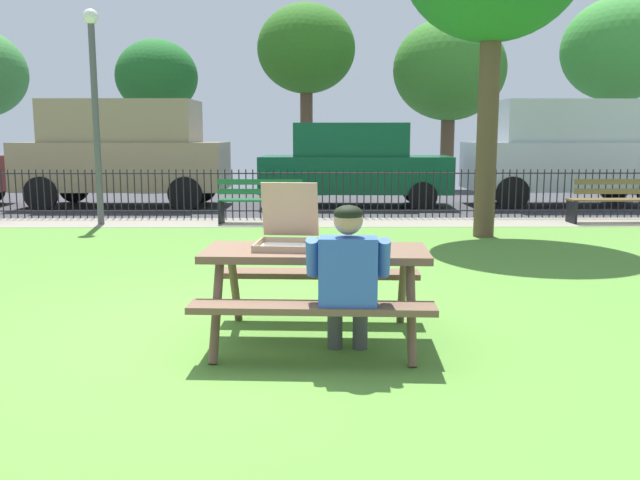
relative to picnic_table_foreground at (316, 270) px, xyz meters
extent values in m
cube|color=#578D36|center=(-0.82, 2.17, -0.61)|extent=(28.00, 12.05, 0.02)
cube|color=gray|center=(-0.82, 7.50, -0.60)|extent=(28.00, 1.40, 0.01)
cube|color=#38383D|center=(-0.82, 11.67, -0.60)|extent=(28.00, 6.94, 0.01)
cube|color=brown|center=(0.00, 0.00, 0.14)|extent=(1.84, 0.85, 0.06)
cube|color=brown|center=(-0.03, -0.60, -0.16)|extent=(1.81, 0.37, 0.05)
cube|color=brown|center=(0.03, 0.60, -0.16)|extent=(1.81, 0.37, 0.05)
cylinder|color=brown|center=(-0.76, -0.38, -0.24)|extent=(0.09, 0.44, 0.74)
cylinder|color=brown|center=(-0.72, 0.45, -0.24)|extent=(0.09, 0.44, 0.74)
cylinder|color=brown|center=(0.72, -0.45, -0.24)|extent=(0.09, 0.44, 0.74)
cylinder|color=brown|center=(0.76, 0.38, -0.24)|extent=(0.09, 0.44, 0.74)
cube|color=tan|center=(-0.24, 0.03, 0.18)|extent=(0.52, 0.52, 0.01)
cube|color=silver|center=(-0.24, 0.03, 0.19)|extent=(0.48, 0.48, 0.00)
cube|color=tan|center=(-0.27, -0.20, 0.21)|extent=(0.47, 0.07, 0.04)
cube|color=tan|center=(-0.22, 0.26, 0.21)|extent=(0.47, 0.07, 0.04)
cube|color=tan|center=(-0.47, 0.05, 0.21)|extent=(0.07, 0.47, 0.04)
cube|color=tan|center=(-0.01, 0.00, 0.21)|extent=(0.07, 0.47, 0.04)
cube|color=tan|center=(-0.22, 0.27, 0.47)|extent=(0.48, 0.18, 0.46)
pyramid|color=#EFD158|center=(0.22, 0.06, 0.18)|extent=(0.21, 0.25, 0.01)
cube|color=tan|center=(0.19, 0.16, 0.18)|extent=(0.16, 0.08, 0.02)
cylinder|color=#464646|center=(0.15, -0.19, -0.38)|extent=(0.12, 0.12, 0.44)
cylinder|color=#464646|center=(0.14, -0.40, -0.13)|extent=(0.17, 0.43, 0.15)
cylinder|color=#464646|center=(0.35, -0.20, -0.38)|extent=(0.12, 0.12, 0.44)
cylinder|color=#464646|center=(0.34, -0.41, -0.13)|extent=(0.17, 0.43, 0.15)
cube|color=#3359B2|center=(0.23, -0.61, 0.10)|extent=(0.43, 0.24, 0.52)
cylinder|color=#3359B2|center=(-0.03, -0.55, 0.21)|extent=(0.10, 0.21, 0.31)
cylinder|color=#3359B2|center=(0.49, -0.58, 0.21)|extent=(0.10, 0.21, 0.31)
sphere|color=tan|center=(0.23, -0.59, 0.48)|extent=(0.21, 0.21, 0.21)
ellipsoid|color=black|center=(0.23, -0.60, 0.53)|extent=(0.21, 0.20, 0.12)
cylinder|color=black|center=(-0.82, 8.20, 0.31)|extent=(18.12, 0.03, 0.03)
cylinder|color=black|center=(-0.82, 8.20, -0.45)|extent=(18.12, 0.03, 0.03)
cylinder|color=black|center=(-6.30, 8.20, -0.10)|extent=(0.02, 0.02, 0.98)
cylinder|color=black|center=(-6.16, 8.20, -0.10)|extent=(0.02, 0.02, 0.98)
cylinder|color=black|center=(-6.02, 8.20, -0.10)|extent=(0.02, 0.02, 0.98)
cylinder|color=black|center=(-5.88, 8.20, -0.10)|extent=(0.02, 0.02, 0.98)
cylinder|color=black|center=(-5.73, 8.20, -0.10)|extent=(0.02, 0.02, 0.98)
cylinder|color=black|center=(-5.59, 8.20, -0.10)|extent=(0.02, 0.02, 0.98)
cylinder|color=black|center=(-5.45, 8.20, -0.10)|extent=(0.02, 0.02, 0.98)
cylinder|color=black|center=(-5.31, 8.20, -0.10)|extent=(0.02, 0.02, 0.98)
cylinder|color=black|center=(-5.17, 8.20, -0.10)|extent=(0.02, 0.02, 0.98)
cylinder|color=black|center=(-5.03, 8.20, -0.10)|extent=(0.02, 0.02, 0.98)
cylinder|color=black|center=(-4.89, 8.20, -0.10)|extent=(0.02, 0.02, 0.98)
cylinder|color=black|center=(-4.75, 8.20, -0.10)|extent=(0.02, 0.02, 0.98)
cylinder|color=black|center=(-4.61, 8.20, -0.10)|extent=(0.02, 0.02, 0.98)
cylinder|color=black|center=(-4.47, 8.20, -0.10)|extent=(0.02, 0.02, 0.98)
cylinder|color=black|center=(-4.33, 8.20, -0.10)|extent=(0.02, 0.02, 0.98)
cylinder|color=black|center=(-4.19, 8.20, -0.10)|extent=(0.02, 0.02, 0.98)
cylinder|color=black|center=(-4.05, 8.20, -0.10)|extent=(0.02, 0.02, 0.98)
cylinder|color=black|center=(-3.91, 8.20, -0.10)|extent=(0.02, 0.02, 0.98)
cylinder|color=black|center=(-3.77, 8.20, -0.10)|extent=(0.02, 0.02, 0.98)
cylinder|color=black|center=(-3.63, 8.20, -0.10)|extent=(0.02, 0.02, 0.98)
cylinder|color=black|center=(-3.49, 8.20, -0.10)|extent=(0.02, 0.02, 0.98)
cylinder|color=black|center=(-3.35, 8.20, -0.10)|extent=(0.02, 0.02, 0.98)
cylinder|color=black|center=(-3.21, 8.20, -0.10)|extent=(0.02, 0.02, 0.98)
cylinder|color=black|center=(-3.07, 8.20, -0.10)|extent=(0.02, 0.02, 0.98)
cylinder|color=black|center=(-2.93, 8.20, -0.10)|extent=(0.02, 0.02, 0.98)
cylinder|color=black|center=(-2.78, 8.20, -0.10)|extent=(0.02, 0.02, 0.98)
cylinder|color=black|center=(-2.64, 8.20, -0.10)|extent=(0.02, 0.02, 0.98)
cylinder|color=black|center=(-2.50, 8.20, -0.10)|extent=(0.02, 0.02, 0.98)
cylinder|color=black|center=(-2.36, 8.20, -0.10)|extent=(0.02, 0.02, 0.98)
cylinder|color=black|center=(-2.22, 8.20, -0.10)|extent=(0.02, 0.02, 0.98)
cylinder|color=black|center=(-2.08, 8.20, -0.10)|extent=(0.02, 0.02, 0.98)
cylinder|color=black|center=(-1.94, 8.20, -0.10)|extent=(0.02, 0.02, 0.98)
cylinder|color=black|center=(-1.80, 8.20, -0.10)|extent=(0.02, 0.02, 0.98)
cylinder|color=black|center=(-1.66, 8.20, -0.10)|extent=(0.02, 0.02, 0.98)
cylinder|color=black|center=(-1.52, 8.20, -0.10)|extent=(0.02, 0.02, 0.98)
cylinder|color=black|center=(-1.38, 8.20, -0.10)|extent=(0.02, 0.02, 0.98)
cylinder|color=black|center=(-1.24, 8.20, -0.10)|extent=(0.02, 0.02, 0.98)
cylinder|color=black|center=(-1.10, 8.20, -0.10)|extent=(0.02, 0.02, 0.98)
cylinder|color=black|center=(-0.96, 8.20, -0.10)|extent=(0.02, 0.02, 0.98)
cylinder|color=black|center=(-0.82, 8.20, -0.10)|extent=(0.02, 0.02, 0.98)
cylinder|color=black|center=(-0.68, 8.20, -0.10)|extent=(0.02, 0.02, 0.98)
cylinder|color=black|center=(-0.54, 8.20, -0.10)|extent=(0.02, 0.02, 0.98)
cylinder|color=black|center=(-0.40, 8.20, -0.10)|extent=(0.02, 0.02, 0.98)
cylinder|color=black|center=(-0.26, 8.20, -0.10)|extent=(0.02, 0.02, 0.98)
cylinder|color=black|center=(-0.12, 8.20, -0.10)|extent=(0.02, 0.02, 0.98)
cylinder|color=black|center=(0.02, 8.20, -0.10)|extent=(0.02, 0.02, 0.98)
cylinder|color=black|center=(0.17, 8.20, -0.10)|extent=(0.02, 0.02, 0.98)
cylinder|color=black|center=(0.31, 8.20, -0.10)|extent=(0.02, 0.02, 0.98)
cylinder|color=black|center=(0.45, 8.20, -0.10)|extent=(0.02, 0.02, 0.98)
cylinder|color=black|center=(0.59, 8.20, -0.10)|extent=(0.02, 0.02, 0.98)
cylinder|color=black|center=(0.73, 8.20, -0.10)|extent=(0.02, 0.02, 0.98)
cylinder|color=black|center=(0.87, 8.20, -0.10)|extent=(0.02, 0.02, 0.98)
cylinder|color=black|center=(1.01, 8.20, -0.10)|extent=(0.02, 0.02, 0.98)
cylinder|color=black|center=(1.15, 8.20, -0.10)|extent=(0.02, 0.02, 0.98)
cylinder|color=black|center=(1.29, 8.20, -0.10)|extent=(0.02, 0.02, 0.98)
cylinder|color=black|center=(1.43, 8.20, -0.10)|extent=(0.02, 0.02, 0.98)
cylinder|color=black|center=(1.57, 8.20, -0.10)|extent=(0.02, 0.02, 0.98)
cylinder|color=black|center=(1.71, 8.20, -0.10)|extent=(0.02, 0.02, 0.98)
cylinder|color=black|center=(1.85, 8.20, -0.10)|extent=(0.02, 0.02, 0.98)
cylinder|color=black|center=(1.99, 8.20, -0.10)|extent=(0.02, 0.02, 0.98)
cylinder|color=black|center=(2.13, 8.20, -0.10)|extent=(0.02, 0.02, 0.98)
cylinder|color=black|center=(2.27, 8.20, -0.10)|extent=(0.02, 0.02, 0.98)
cylinder|color=black|center=(2.41, 8.20, -0.10)|extent=(0.02, 0.02, 0.98)
cylinder|color=black|center=(2.55, 8.20, -0.10)|extent=(0.02, 0.02, 0.98)
cylinder|color=black|center=(2.69, 8.20, -0.10)|extent=(0.02, 0.02, 0.98)
cylinder|color=black|center=(2.83, 8.20, -0.10)|extent=(0.02, 0.02, 0.98)
cylinder|color=black|center=(2.97, 8.20, -0.10)|extent=(0.02, 0.02, 0.98)
cylinder|color=black|center=(3.12, 8.20, -0.10)|extent=(0.02, 0.02, 0.98)
cylinder|color=black|center=(3.26, 8.20, -0.10)|extent=(0.02, 0.02, 0.98)
cylinder|color=black|center=(3.40, 8.20, -0.10)|extent=(0.02, 0.02, 0.98)
cylinder|color=black|center=(3.54, 8.20, -0.10)|extent=(0.02, 0.02, 0.98)
cylinder|color=black|center=(3.68, 8.20, -0.10)|extent=(0.02, 0.02, 0.98)
cylinder|color=black|center=(3.82, 8.20, -0.10)|extent=(0.02, 0.02, 0.98)
cylinder|color=black|center=(3.96, 8.20, -0.10)|extent=(0.02, 0.02, 0.98)
cylinder|color=black|center=(4.10, 8.20, -0.10)|extent=(0.02, 0.02, 0.98)
cylinder|color=black|center=(4.24, 8.20, -0.10)|extent=(0.02, 0.02, 0.98)
cylinder|color=black|center=(4.38, 8.20, -0.10)|extent=(0.02, 0.02, 0.98)
cylinder|color=black|center=(4.52, 8.20, -0.10)|extent=(0.02, 0.02, 0.98)
cylinder|color=black|center=(4.66, 8.20, -0.10)|extent=(0.02, 0.02, 0.98)
cylinder|color=black|center=(4.80, 8.20, -0.10)|extent=(0.02, 0.02, 0.98)
cylinder|color=black|center=(4.94, 8.20, -0.10)|extent=(0.02, 0.02, 0.98)
cylinder|color=black|center=(5.08, 8.20, -0.10)|extent=(0.02, 0.02, 0.98)
cylinder|color=black|center=(5.22, 8.20, -0.10)|extent=(0.02, 0.02, 0.98)
cylinder|color=black|center=(5.36, 8.20, -0.10)|extent=(0.02, 0.02, 0.98)
cylinder|color=black|center=(5.50, 8.20, -0.10)|extent=(0.02, 0.02, 0.98)
cylinder|color=black|center=(5.64, 8.20, -0.10)|extent=(0.02, 0.02, 0.98)
cylinder|color=black|center=(5.78, 8.20, -0.10)|extent=(0.02, 0.02, 0.98)
cylinder|color=black|center=(5.92, 8.20, -0.10)|extent=(0.02, 0.02, 0.98)
cylinder|color=black|center=(6.06, 8.20, -0.10)|extent=(0.02, 0.02, 0.98)
cylinder|color=black|center=(6.21, 8.20, -0.10)|extent=(0.02, 0.02, 0.98)
cylinder|color=black|center=(6.35, 8.20, -0.10)|extent=(0.02, 0.02, 0.98)
cylinder|color=black|center=(6.49, 8.20, -0.10)|extent=(0.02, 0.02, 0.98)
cylinder|color=black|center=(6.63, 8.20, -0.10)|extent=(0.02, 0.02, 0.98)
cube|color=#1F6234|center=(-1.01, 7.57, -0.16)|extent=(1.60, 0.17, 0.04)
cube|color=#1F6234|center=(-1.02, 7.43, -0.16)|extent=(1.60, 0.17, 0.04)
cube|color=#1F6234|center=(-1.03, 7.29, -0.16)|extent=(1.60, 0.17, 0.04)
cube|color=#1F6234|center=(-1.03, 7.23, 0.02)|extent=(1.60, 0.12, 0.11)
cube|color=#1F6234|center=(-1.03, 7.23, 0.20)|extent=(1.60, 0.12, 0.11)
cube|color=black|center=(-0.26, 7.35, -0.38)|extent=(0.07, 0.44, 0.44)
cube|color=black|center=(-1.78, 7.41, -0.38)|extent=(0.07, 0.44, 0.44)
cube|color=brown|center=(5.69, 7.57, -0.16)|extent=(1.60, 0.14, 0.04)
cube|color=brown|center=(5.69, 7.43, -0.16)|extent=(1.60, 0.14, 0.04)
cube|color=brown|center=(5.69, 7.29, -0.16)|extent=(1.60, 0.14, 0.04)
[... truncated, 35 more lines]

